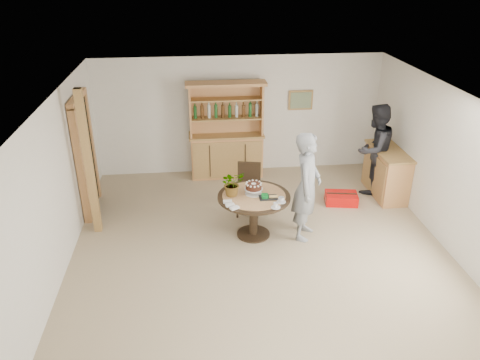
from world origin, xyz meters
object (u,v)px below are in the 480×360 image
sideboard (386,172)px  teen_boy (307,187)px  hutch (226,145)px  dining_table (254,204)px  dining_chair (249,185)px  adult_person (374,149)px  red_suitcase (341,198)px

sideboard → teen_boy: size_ratio=0.68×
sideboard → teen_boy: 2.39m
hutch → dining_table: hutch is taller
dining_chair → adult_person: adult_person is taller
dining_chair → dining_table: bearing=-79.5°
dining_chair → teen_boy: 1.31m
red_suitcase → adult_person: bearing=41.5°
hutch → teen_boy: bearing=-66.8°
hutch → sideboard: size_ratio=1.62×
dining_chair → hutch: bearing=110.8°
hutch → red_suitcase: hutch is taller
sideboard → adult_person: bearing=146.8°
sideboard → dining_table: size_ratio=1.05×
adult_person → teen_boy: bearing=9.3°
hutch → red_suitcase: (2.08, -1.53, -0.59)m
teen_boy → adult_person: (1.70, 1.49, -0.02)m
sideboard → dining_table: (-2.79, -1.23, 0.13)m
sideboard → red_suitcase: 1.07m
sideboard → adult_person: (-0.24, 0.16, 0.43)m
dining_chair → teen_boy: size_ratio=0.51×
teen_boy → sideboard: bearing=-31.8°
hutch → dining_chair: hutch is taller
teen_boy → adult_person: 2.26m
dining_table → red_suitcase: (1.82, 0.94, -0.50)m
sideboard → teen_boy: (-1.94, -1.33, 0.45)m
hutch → sideboard: hutch is taller
adult_person → red_suitcase: adult_person is taller
hutch → sideboard: bearing=-22.2°
dining_table → dining_chair: (0.02, 0.83, -0.07)m
hutch → teen_boy: hutch is taller
dining_table → adult_person: adult_person is taller
teen_boy → adult_person: bearing=-25.0°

